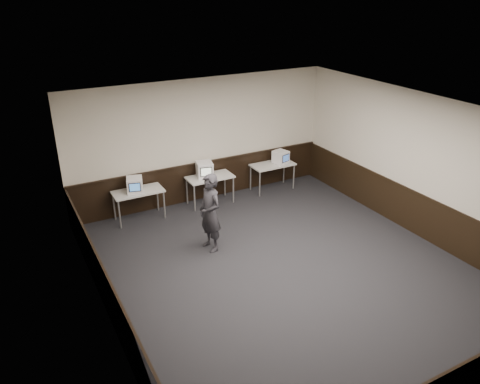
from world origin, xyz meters
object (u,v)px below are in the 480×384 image
at_px(desk_center, 210,179).
at_px(emac_right, 281,157).
at_px(emac_left, 135,185).
at_px(person, 210,213).
at_px(desk_right, 273,166).
at_px(desk_left, 138,194).
at_px(emac_center, 205,170).

xyz_separation_m(desk_center, emac_right, (2.13, -0.05, 0.25)).
relative_size(emac_left, person, 0.27).
bearing_deg(desk_right, person, -143.82).
bearing_deg(emac_right, emac_left, 165.21).
bearing_deg(desk_left, emac_left, -154.18).
bearing_deg(desk_left, desk_center, 0.00).
xyz_separation_m(desk_left, emac_right, (4.03, -0.05, 0.25)).
height_order(emac_center, person, person).
distance_m(desk_right, person, 3.55).
distance_m(desk_left, person, 2.30).
distance_m(desk_right, emac_left, 3.88).
xyz_separation_m(desk_center, emac_left, (-1.97, -0.03, 0.25)).
bearing_deg(person, desk_center, 146.46).
height_order(desk_center, emac_right, emac_right).
bearing_deg(emac_left, desk_left, 41.76).
relative_size(desk_center, person, 0.69).
height_order(desk_right, emac_left, emac_left).
height_order(emac_center, emac_right, emac_center).
bearing_deg(person, emac_center, 149.65).
height_order(emac_left, emac_right, emac_left).
distance_m(desk_right, emac_right, 0.34).
relative_size(desk_right, emac_center, 2.40).
bearing_deg(desk_center, emac_center, 162.36).
height_order(desk_right, emac_center, emac_center).
relative_size(desk_center, emac_right, 2.69).
bearing_deg(emac_right, desk_center, 164.16).
relative_size(desk_left, person, 0.69).
relative_size(desk_left, desk_right, 1.00).
xyz_separation_m(desk_center, person, (-0.96, -2.09, 0.19)).
distance_m(desk_center, emac_left, 1.99).
xyz_separation_m(desk_right, person, (-2.86, -2.09, 0.19)).
bearing_deg(emac_right, emac_center, 163.24).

